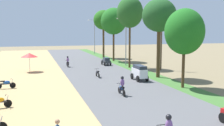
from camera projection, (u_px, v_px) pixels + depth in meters
parked_motorbike_fourth at (6, 83)px, 24.77m from camera, size 1.80×0.54×0.94m
vendor_umbrella at (29, 55)px, 34.68m from camera, size 2.20×2.20×2.52m
median_tree_second at (184, 32)px, 24.64m from camera, size 3.76×3.76×7.58m
median_tree_third at (159, 16)px, 29.99m from camera, size 3.94×3.94×9.15m
median_tree_fourth at (130, 13)px, 37.97m from camera, size 3.84×3.84×10.39m
median_tree_fifth at (114, 21)px, 46.54m from camera, size 4.59×4.59×9.52m
median_tree_sixth at (103, 20)px, 52.31m from camera, size 3.99×3.99×9.58m
streetlamp_near at (126, 38)px, 40.94m from camera, size 3.16×0.20×7.54m
streetlamp_mid at (94, 34)px, 61.90m from camera, size 3.16×0.20×8.14m
utility_pole_near at (161, 38)px, 36.64m from camera, size 1.80×0.20×8.56m
car_van_white at (139, 72)px, 28.72m from camera, size 1.19×2.41×1.67m
car_sedan_charcoal at (106, 61)px, 41.46m from camera, size 1.10×2.26×1.19m
motorbike_ahead_third at (122, 86)px, 22.14m from camera, size 0.54×1.80×1.66m
motorbike_ahead_fourth at (98, 73)px, 30.76m from camera, size 0.54×1.80×0.94m
motorbike_ahead_fifth at (68, 62)px, 39.38m from camera, size 0.54×1.80×1.66m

